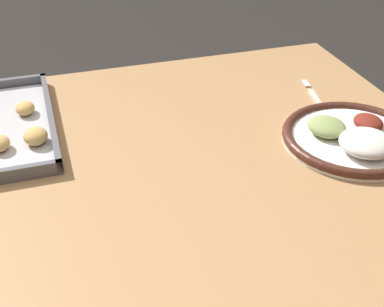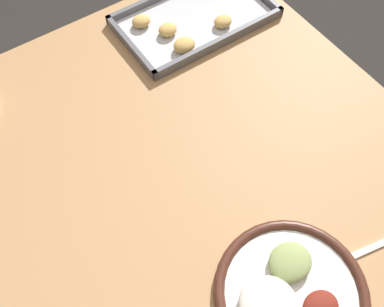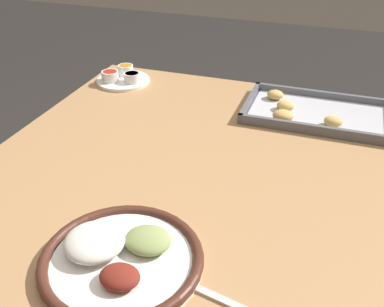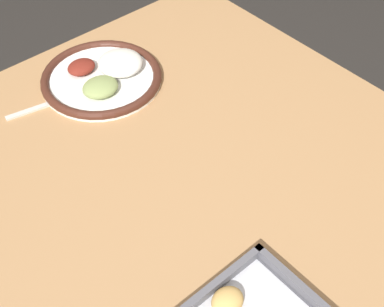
{
  "view_description": "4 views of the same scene",
  "coord_description": "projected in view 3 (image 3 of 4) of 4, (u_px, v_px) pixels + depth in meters",
  "views": [
    {
      "loc": [
        -0.77,
        0.24,
        1.31
      ],
      "look_at": [
        -0.0,
        0.0,
        0.78
      ],
      "focal_mm": 50.0,
      "sensor_mm": 36.0,
      "label": 1
    },
    {
      "loc": [
        -0.27,
        -0.39,
        1.56
      ],
      "look_at": [
        -0.0,
        0.0,
        0.78
      ],
      "focal_mm": 42.0,
      "sensor_mm": 36.0,
      "label": 2
    },
    {
      "loc": [
        0.27,
        -0.8,
        1.3
      ],
      "look_at": [
        -0.0,
        0.0,
        0.78
      ],
      "focal_mm": 42.0,
      "sensor_mm": 36.0,
      "label": 3
    },
    {
      "loc": [
        0.45,
        0.53,
        1.53
      ],
      "look_at": [
        -0.0,
        0.0,
        0.78
      ],
      "focal_mm": 50.0,
      "sensor_mm": 36.0,
      "label": 4
    }
  ],
  "objects": [
    {
      "name": "fork",
      "position": [
        213.0,
        296.0,
        0.69
      ],
      "size": [
        0.21,
        0.06,
        0.0
      ],
      "rotation": [
        0.0,
        0.0,
        -0.2
      ],
      "color": "silver",
      "rests_on": "dining_table"
    },
    {
      "name": "baking_tray",
      "position": [
        313.0,
        113.0,
        1.21
      ],
      "size": [
        0.39,
        0.23,
        0.04
      ],
      "color": "#595960",
      "rests_on": "dining_table"
    },
    {
      "name": "dinner_plate",
      "position": [
        120.0,
        257.0,
        0.74
      ],
      "size": [
        0.27,
        0.27,
        0.05
      ],
      "color": "white",
      "rests_on": "dining_table"
    },
    {
      "name": "saucer_plate",
      "position": [
        123.0,
        77.0,
        1.4
      ],
      "size": [
        0.17,
        0.17,
        0.04
      ],
      "color": "white",
      "rests_on": "dining_table"
    },
    {
      "name": "dining_table",
      "position": [
        194.0,
        206.0,
        1.06
      ],
      "size": [
        0.94,
        1.02,
        0.75
      ],
      "color": "#AD7F51",
      "rests_on": "ground_plane"
    }
  ]
}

